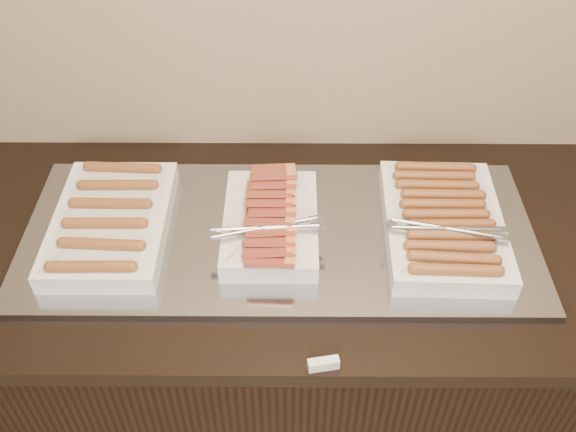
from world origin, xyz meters
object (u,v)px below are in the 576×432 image
object	(u,v)px
counter	(280,347)
dish_right	(443,223)
warming_tray	(279,234)
dish_left	(111,222)
dish_center	(270,222)

from	to	relation	value
counter	dish_right	distance (m)	0.63
counter	warming_tray	world-z (taller)	warming_tray
dish_right	dish_left	bearing A→B (deg)	-178.54
counter	dish_center	xyz separation A→B (m)	(-0.02, -0.00, 0.50)
warming_tray	dish_left	distance (m)	0.39
dish_center	dish_right	size ratio (longest dim) A/B	0.85
dish_left	dish_right	distance (m)	0.77
warming_tray	dish_left	bearing A→B (deg)	-180.00
counter	warming_tray	distance (m)	0.46
counter	dish_right	xyz separation A→B (m)	(0.38, -0.00, 0.50)
counter	dish_center	size ratio (longest dim) A/B	5.91
warming_tray	counter	bearing A→B (deg)	180.00
dish_right	dish_center	bearing A→B (deg)	-178.11
dish_left	dish_center	bearing A→B (deg)	-0.68
dish_left	counter	bearing A→B (deg)	0.02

